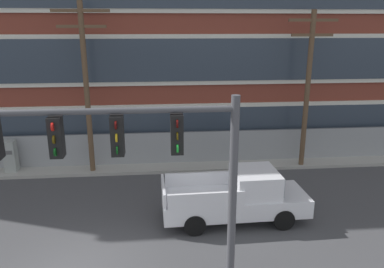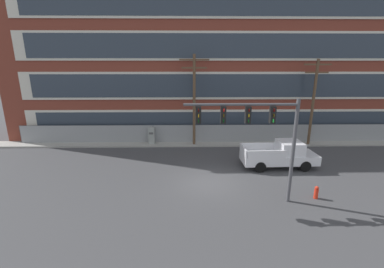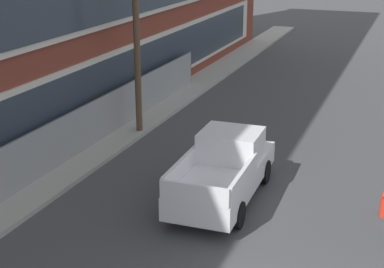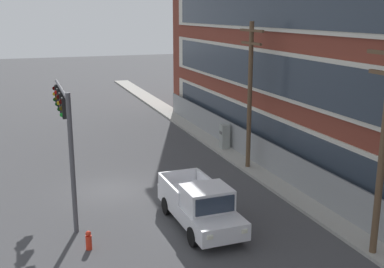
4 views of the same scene
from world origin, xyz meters
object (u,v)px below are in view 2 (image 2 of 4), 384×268
Objects in this scene: utility_pole_midblock at (313,99)px; traffic_signal_mast at (257,127)px; electrical_cabinet at (152,136)px; utility_pole_near_corner at (194,96)px; pickup_truck_white at (280,155)px; fire_hydrant at (316,192)px.

traffic_signal_mast is at bearing -127.69° from utility_pole_midblock.
utility_pole_midblock is 15.62m from electrical_cabinet.
electrical_cabinet is at bearing 176.12° from utility_pole_near_corner.
pickup_truck_white is (3.41, 5.13, -3.49)m from traffic_signal_mast.
utility_pole_near_corner reaches higher than fire_hydrant.
pickup_truck_white is at bearing 95.38° from fire_hydrant.
electrical_cabinet reaches higher than fire_hydrant.
utility_pole_midblock is 4.56× the size of electrical_cabinet.
utility_pole_midblock is at bearing 52.31° from traffic_signal_mast.
utility_pole_near_corner is at bearing 179.16° from utility_pole_midblock.
pickup_truck_white is 3.20× the size of electrical_cabinet.
utility_pole_near_corner is 5.66m from electrical_cabinet.
pickup_truck_white is at bearing -28.27° from electrical_cabinet.
utility_pole_near_corner reaches higher than utility_pole_midblock.
pickup_truck_white is 4.89m from fire_hydrant.
pickup_truck_white is 12.01m from electrical_cabinet.
utility_pole_near_corner is (-3.05, 10.54, 0.31)m from traffic_signal_mast.
utility_pole_midblock is at bearing -0.84° from utility_pole_near_corner.
traffic_signal_mast is 0.71× the size of utility_pole_near_corner.
utility_pole_near_corner is (-6.46, 5.41, 3.80)m from pickup_truck_white.
utility_pole_midblock reaches higher than fire_hydrant.
fire_hydrant is (6.91, -10.25, -4.38)m from utility_pole_near_corner.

